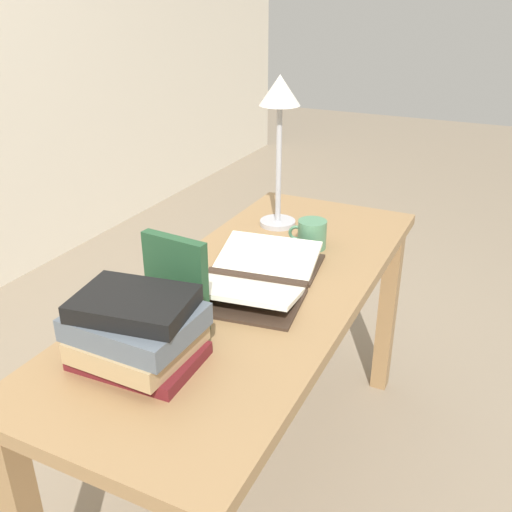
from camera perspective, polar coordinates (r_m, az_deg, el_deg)
name	(u,v)px	position (r m, az deg, el deg)	size (l,w,h in m)	color
ground_plane	(255,480)	(1.99, -0.07, -21.50)	(12.00, 12.00, 0.00)	gray
reading_desk	(255,319)	(1.60, -0.08, -6.29)	(1.43, 0.57, 0.72)	#937047
open_book	(257,276)	(1.54, 0.05, -2.05)	(0.47, 0.35, 0.06)	#38281E
book_stack_tall	(137,330)	(1.22, -11.84, -7.27)	(0.22, 0.26, 0.16)	maroon
book_standing_upright	(176,281)	(1.33, -7.99, -2.51)	(0.04, 0.17, 0.22)	#234C2D
reading_lamp	(280,113)	(1.82, 2.37, 14.10)	(0.13, 0.13, 0.49)	#ADADB2
coffee_mug	(312,234)	(1.75, 5.58, 2.19)	(0.09, 0.12, 0.09)	#4C7F5B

